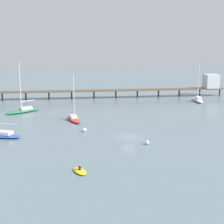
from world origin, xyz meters
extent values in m
plane|color=slate|center=(0.00, 0.00, 0.00)|extent=(400.00, 400.00, 0.00)
cube|color=brown|center=(0.00, 47.35, 2.57)|extent=(89.90, 9.08, 0.30)
cylinder|color=#38332D|center=(-29.23, 49.06, 1.21)|extent=(0.50, 0.50, 2.42)
cylinder|color=#38332D|center=(-21.92, 48.63, 1.21)|extent=(0.50, 0.50, 2.42)
cylinder|color=#38332D|center=(-14.61, 48.20, 1.21)|extent=(0.50, 0.50, 2.42)
cylinder|color=#38332D|center=(-7.31, 47.78, 1.21)|extent=(0.50, 0.50, 2.42)
cylinder|color=#38332D|center=(0.00, 47.35, 1.21)|extent=(0.50, 0.50, 2.42)
cylinder|color=#38332D|center=(7.31, 46.93, 1.21)|extent=(0.50, 0.50, 2.42)
cylinder|color=#38332D|center=(14.61, 46.50, 1.21)|extent=(0.50, 0.50, 2.42)
cylinder|color=#38332D|center=(21.92, 46.07, 1.21)|extent=(0.50, 0.50, 2.42)
cylinder|color=#38332D|center=(29.23, 45.65, 1.21)|extent=(0.50, 0.50, 2.42)
cylinder|color=#38332D|center=(36.53, 45.22, 1.21)|extent=(0.50, 0.50, 2.42)
cylinder|color=#38332D|center=(43.84, 44.79, 1.21)|extent=(0.50, 0.50, 2.42)
cube|color=silver|center=(40.37, 45.00, 5.06)|extent=(4.73, 4.73, 4.68)
ellipsoid|color=red|center=(-9.28, 15.35, 0.30)|extent=(3.67, 7.83, 0.61)
cube|color=silver|center=(-9.41, 15.94, 0.94)|extent=(1.88, 2.41, 0.67)
cylinder|color=silver|center=(-9.20, 14.98, 5.65)|extent=(0.21, 0.21, 10.09)
cylinder|color=silver|center=(-9.58, 16.70, 2.42)|extent=(0.93, 3.47, 0.17)
ellipsoid|color=#2D4CB7|center=(-24.14, 4.28, 0.31)|extent=(8.88, 6.17, 0.62)
cube|color=silver|center=(-23.52, 3.97, 0.93)|extent=(3.67, 3.05, 0.61)
cylinder|color=silver|center=(-22.74, 3.58, 2.68)|extent=(3.66, 1.95, 0.18)
ellipsoid|color=white|center=(30.96, 34.83, 0.43)|extent=(4.34, 9.78, 0.87)
cube|color=silver|center=(30.78, 34.09, 1.24)|extent=(2.17, 3.18, 0.75)
cylinder|color=silver|center=(31.07, 35.30, 6.76)|extent=(0.23, 0.23, 11.78)
cylinder|color=silver|center=(30.65, 33.55, 2.99)|extent=(1.01, 3.54, 0.19)
ellipsoid|color=#287F4C|center=(-21.46, 27.74, 0.34)|extent=(9.46, 7.37, 0.69)
cube|color=silver|center=(-20.81, 28.18, 1.01)|extent=(3.52, 3.11, 0.65)
cylinder|color=silver|center=(-21.87, 27.47, 6.83)|extent=(0.24, 0.24, 12.29)
cylinder|color=silver|center=(-20.22, 28.57, 2.90)|extent=(3.40, 2.34, 0.19)
ellipsoid|color=yellow|center=(-11.07, -16.41, 0.17)|extent=(2.29, 3.47, 0.35)
cylinder|color=#26262D|center=(-11.07, -16.41, 0.62)|extent=(0.45, 0.45, 0.55)
sphere|color=tan|center=(-11.07, -16.41, 1.02)|extent=(0.24, 0.24, 0.24)
sphere|color=silver|center=(1.94, -5.72, 0.37)|extent=(0.74, 0.74, 0.74)
sphere|color=silver|center=(-8.01, 5.04, 0.41)|extent=(0.82, 0.82, 0.82)
camera|label=1|loc=(-15.06, -59.48, 17.28)|focal=52.88mm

